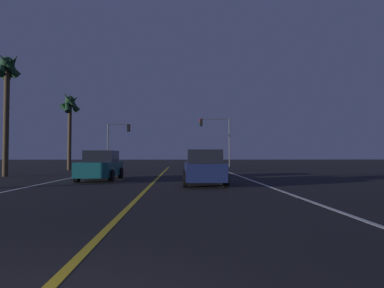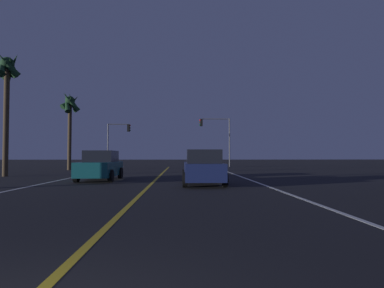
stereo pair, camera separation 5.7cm
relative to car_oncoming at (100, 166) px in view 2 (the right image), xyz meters
The scene contains 9 objects.
lane_edge_right 8.73m from the car_oncoming, ahead, with size 0.16×42.86×0.01m, color silver.
lane_edge_left 2.73m from the car_oncoming, 154.33° to the right, with size 0.16×42.86×0.01m, color silver.
lane_center_divider 3.43m from the car_oncoming, 19.79° to the right, with size 0.16×42.86×0.01m, color gold.
car_oncoming is the anchor object (origin of this frame).
car_lead_same_lane 6.38m from the car_oncoming, 26.73° to the right, with size 2.02×4.30×1.70m.
traffic_light_near_right 22.89m from the car_oncoming, 66.97° to the left, with size 3.79×0.36×5.94m.
traffic_light_near_left 21.24m from the car_oncoming, 98.16° to the left, with size 2.82×0.36×5.25m.
palm_tree_left_mid 10.07m from the car_oncoming, 153.56° to the left, with size 2.03×2.12×8.52m.
palm_tree_left_far 14.99m from the car_oncoming, 115.79° to the left, with size 2.02×2.02×7.67m.
Camera 2 is at (1.49, -2.04, 1.45)m, focal length 30.11 mm.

